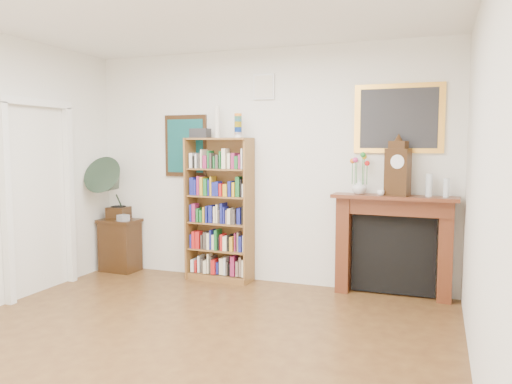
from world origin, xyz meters
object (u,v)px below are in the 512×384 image
at_px(fireplace, 393,237).
at_px(mantel_clock, 398,169).
at_px(bookshelf, 219,201).
at_px(cd_stack, 123,218).
at_px(gramophone, 111,184).
at_px(bottle_left, 429,185).
at_px(side_cabinet, 120,245).
at_px(flower_vase, 359,187).
at_px(bottle_right, 446,188).
at_px(teacup, 381,193).

xyz_separation_m(fireplace, mantel_clock, (0.03, -0.07, 0.75)).
xyz_separation_m(bookshelf, cd_stack, (-1.29, -0.15, -0.25)).
relative_size(bookshelf, gramophone, 2.44).
height_order(gramophone, bottle_left, gramophone).
bearing_deg(cd_stack, side_cabinet, 141.81).
height_order(cd_stack, bottle_left, bottle_left).
relative_size(fireplace, flower_vase, 7.98).
xyz_separation_m(mantel_clock, bottle_left, (0.32, 0.04, -0.16)).
relative_size(fireplace, cd_stack, 11.17).
height_order(mantel_clock, bottle_right, mantel_clock).
bearing_deg(mantel_clock, bookshelf, -161.42).
relative_size(cd_stack, bottle_right, 0.60).
relative_size(side_cabinet, bottle_right, 3.44).
bearing_deg(bookshelf, bottle_left, 4.65).
distance_m(fireplace, bottle_right, 0.77).
distance_m(gramophone, bottle_right, 4.07).
distance_m(fireplace, mantel_clock, 0.75).
height_order(fireplace, mantel_clock, mantel_clock).
xyz_separation_m(cd_stack, bottle_left, (3.70, 0.18, 0.51)).
bearing_deg(gramophone, teacup, -3.36).
distance_m(side_cabinet, flower_vase, 3.23).
bearing_deg(flower_vase, teacup, -17.70).
height_order(gramophone, teacup, gramophone).
bearing_deg(side_cabinet, bookshelf, 4.45).
distance_m(gramophone, teacup, 3.41).
distance_m(gramophone, mantel_clock, 3.58).
relative_size(fireplace, gramophone, 1.62).
bearing_deg(side_cabinet, flower_vase, 4.20).
bearing_deg(gramophone, cd_stack, -14.90).
bearing_deg(mantel_clock, cd_stack, -158.90).
distance_m(side_cabinet, gramophone, 0.81).
bearing_deg(side_cabinet, mantel_clock, 3.45).
bearing_deg(cd_stack, bottle_left, 2.80).
height_order(fireplace, bottle_right, bottle_right).
relative_size(bookshelf, fireplace, 1.50).
height_order(cd_stack, flower_vase, flower_vase).
relative_size(mantel_clock, flower_vase, 3.48).
xyz_separation_m(flower_vase, bottle_left, (0.73, 0.00, 0.04)).
relative_size(bookshelf, bottle_left, 8.39).
xyz_separation_m(side_cabinet, flower_vase, (3.11, 0.07, 0.86)).
height_order(gramophone, bottle_right, gramophone).
bearing_deg(flower_vase, mantel_clock, -5.15).
xyz_separation_m(bookshelf, mantel_clock, (2.09, -0.00, 0.43)).
height_order(side_cabinet, cd_stack, cd_stack).
bearing_deg(teacup, side_cabinet, 179.91).
bearing_deg(gramophone, bottle_right, -2.97).
relative_size(mantel_clock, bottle_left, 2.43).
distance_m(fireplace, gramophone, 3.58).
bearing_deg(bookshelf, bottle_right, 3.75).
distance_m(cd_stack, flower_vase, 3.01).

